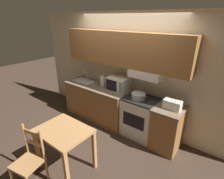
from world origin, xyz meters
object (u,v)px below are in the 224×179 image
object	(u,v)px
cooking_pot	(138,96)
chair_left_of_table	(29,161)
stove_range	(140,117)
dining_table	(64,137)
sink_basin	(84,81)
paper_towel_roll	(103,81)
toaster	(172,105)
microwave	(119,84)

from	to	relation	value
cooking_pot	chair_left_of_table	bearing A→B (deg)	-107.47
stove_range	dining_table	xyz separation A→B (m)	(-0.52, -1.57, 0.19)
sink_basin	chair_left_of_table	bearing A→B (deg)	-64.61
cooking_pot	paper_towel_roll	world-z (taller)	paper_towel_roll
cooking_pot	toaster	bearing A→B (deg)	0.73
stove_range	cooking_pot	bearing A→B (deg)	-131.35
paper_towel_roll	dining_table	xyz separation A→B (m)	(0.55, -1.60, -0.37)
paper_towel_roll	dining_table	size ratio (longest dim) A/B	0.30
sink_basin	dining_table	bearing A→B (deg)	-53.29
microwave	paper_towel_roll	distance (m)	0.44
sink_basin	dining_table	size ratio (longest dim) A/B	0.68
toaster	dining_table	world-z (taller)	toaster
stove_range	toaster	xyz separation A→B (m)	(0.65, -0.04, 0.53)
stove_range	dining_table	bearing A→B (deg)	-108.31
cooking_pot	microwave	xyz separation A→B (m)	(-0.59, 0.13, 0.09)
chair_left_of_table	sink_basin	bearing A→B (deg)	102.96
stove_range	toaster	distance (m)	0.84
toaster	paper_towel_roll	world-z (taller)	paper_towel_roll
sink_basin	paper_towel_roll	xyz separation A→B (m)	(0.61, 0.05, 0.11)
dining_table	chair_left_of_table	bearing A→B (deg)	-107.82
microwave	dining_table	bearing A→B (deg)	-86.13
microwave	paper_towel_roll	bearing A→B (deg)	-172.92
cooking_pot	paper_towel_roll	bearing A→B (deg)	175.57
dining_table	stove_range	bearing A→B (deg)	71.69
microwave	chair_left_of_table	bearing A→B (deg)	-91.52
cooking_pot	sink_basin	distance (m)	1.63
toaster	paper_towel_roll	size ratio (longest dim) A/B	1.27
stove_range	chair_left_of_table	distance (m)	2.21
toaster	dining_table	size ratio (longest dim) A/B	0.39
microwave	toaster	bearing A→B (deg)	-5.59
dining_table	paper_towel_roll	bearing A→B (deg)	109.02
toaster	paper_towel_roll	distance (m)	1.72
dining_table	chair_left_of_table	distance (m)	0.59
paper_towel_roll	chair_left_of_table	bearing A→B (deg)	-79.83
dining_table	chair_left_of_table	world-z (taller)	chair_left_of_table
stove_range	toaster	world-z (taller)	toaster
toaster	paper_towel_roll	bearing A→B (deg)	177.65
dining_table	sink_basin	bearing A→B (deg)	126.71
cooking_pot	dining_table	world-z (taller)	cooking_pot
stove_range	chair_left_of_table	size ratio (longest dim) A/B	0.92
stove_range	dining_table	world-z (taller)	stove_range
cooking_pot	microwave	world-z (taller)	microwave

